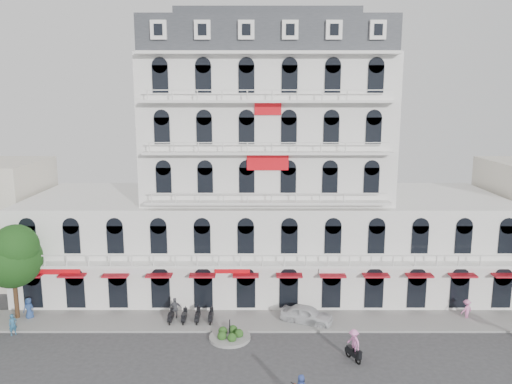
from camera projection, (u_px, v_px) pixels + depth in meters
name	position (u px, v px, depth m)	size (l,w,h in m)	color
ground	(271.00, 383.00, 32.53)	(120.00, 120.00, 0.00)	#38383A
sidewalk	(268.00, 321.00, 41.36)	(53.00, 4.00, 0.16)	gray
main_building	(266.00, 185.00, 48.37)	(45.00, 15.00, 25.80)	silver
traffic_island	(230.00, 336.00, 38.38)	(3.20, 3.20, 1.60)	gray
parked_scooter_row	(191.00, 323.00, 41.18)	(4.40, 1.80, 1.10)	black
tree_west_inner	(12.00, 254.00, 40.80)	(4.76, 4.76, 8.25)	#382314
parked_car	(307.00, 314.00, 41.05)	(1.75, 4.34, 1.48)	silver
rider_center	(354.00, 344.00, 35.04)	(1.18, 1.57, 2.36)	black
pedestrian_left	(29.00, 309.00, 41.69)	(0.92, 0.60, 1.89)	navy
pedestrian_mid	(175.00, 309.00, 41.69)	(1.10, 0.46, 1.88)	#55565C
pedestrian_right	(467.00, 309.00, 41.70)	(1.12, 0.64, 1.73)	pink
pedestrian_far	(13.00, 325.00, 38.94)	(0.62, 0.41, 1.70)	#2A5C80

